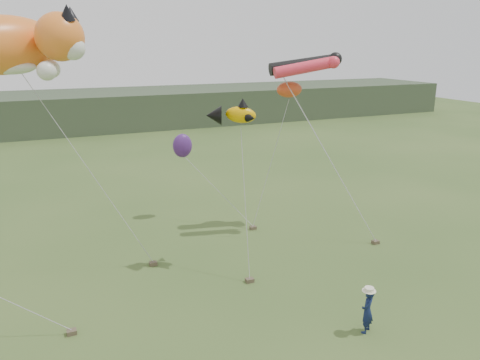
{
  "coord_description": "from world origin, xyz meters",
  "views": [
    {
      "loc": [
        -7.32,
        -11.92,
        9.38
      ],
      "look_at": [
        -0.91,
        3.0,
        4.64
      ],
      "focal_mm": 35.0,
      "sensor_mm": 36.0,
      "label": 1
    }
  ],
  "objects": [
    {
      "name": "ground",
      "position": [
        0.0,
        0.0,
        0.0
      ],
      "size": [
        120.0,
        120.0,
        0.0
      ],
      "primitive_type": "plane",
      "color": "#385123",
      "rests_on": "ground"
    },
    {
      "name": "sandbag_anchors",
      "position": [
        -0.27,
        5.4,
        0.08
      ],
      "size": [
        14.53,
        6.28,
        0.16
      ],
      "color": "brown",
      "rests_on": "ground"
    },
    {
      "name": "misc_kites",
      "position": [
        2.03,
        10.91,
        5.52
      ],
      "size": [
        6.15,
        3.73,
        4.17
      ],
      "color": "#CF451D",
      "rests_on": "ground"
    },
    {
      "name": "festival_attendant",
      "position": [
        2.04,
        -0.94,
        0.79
      ],
      "size": [
        0.69,
        0.63,
        1.58
      ],
      "primitive_type": "imported",
      "rotation": [
        0.0,
        0.0,
        3.71
      ],
      "color": "#111C41",
      "rests_on": "ground"
    },
    {
      "name": "fish_kite",
      "position": [
        -0.06,
        5.94,
        6.58
      ],
      "size": [
        2.25,
        1.48,
        1.09
      ],
      "color": "#E6A500",
      "rests_on": "ground"
    },
    {
      "name": "tube_kites",
      "position": [
        5.2,
        8.56,
        8.38
      ],
      "size": [
        3.87,
        2.36,
        1.22
      ],
      "color": "black",
      "rests_on": "ground"
    },
    {
      "name": "headland",
      "position": [
        -3.11,
        44.69,
        1.92
      ],
      "size": [
        90.0,
        13.0,
        4.0
      ],
      "color": "#2D3D28",
      "rests_on": "ground"
    },
    {
      "name": "cat_kite",
      "position": [
        -7.87,
        8.16,
        9.36
      ],
      "size": [
        6.42,
        4.41,
        2.73
      ],
      "color": "orange",
      "rests_on": "ground"
    }
  ]
}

